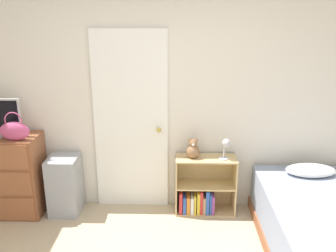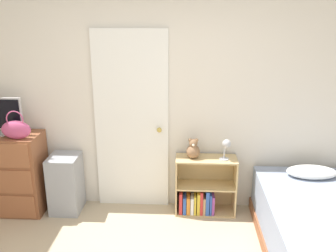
{
  "view_description": "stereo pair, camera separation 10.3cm",
  "coord_description": "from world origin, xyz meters",
  "px_view_note": "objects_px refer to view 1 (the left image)",
  "views": [
    {
      "loc": [
        0.26,
        -2.08,
        2.28
      ],
      "look_at": [
        0.16,
        1.66,
        1.06
      ],
      "focal_mm": 40.0,
      "sensor_mm": 36.0,
      "label": 1
    },
    {
      "loc": [
        0.36,
        -2.07,
        2.28
      ],
      "look_at": [
        0.16,
        1.66,
        1.06
      ],
      "focal_mm": 40.0,
      "sensor_mm": 36.0,
      "label": 2
    }
  ],
  "objects_px": {
    "dresser": "(4,175)",
    "storage_bin": "(65,185)",
    "teddy_bear": "(193,149)",
    "bed": "(331,232)",
    "desk_lamp": "(226,145)",
    "handbag": "(15,131)",
    "bookshelf": "(201,192)"
  },
  "relations": [
    {
      "from": "desk_lamp",
      "to": "bed",
      "type": "xyz_separation_m",
      "value": [
        0.91,
        -0.75,
        -0.56
      ]
    },
    {
      "from": "teddy_bear",
      "to": "bed",
      "type": "xyz_separation_m",
      "value": [
        1.26,
        -0.79,
        -0.49
      ]
    },
    {
      "from": "handbag",
      "to": "bed",
      "type": "xyz_separation_m",
      "value": [
        3.12,
        -0.59,
        -0.76
      ]
    },
    {
      "from": "handbag",
      "to": "dresser",
      "type": "bearing_deg",
      "value": 153.04
    },
    {
      "from": "dresser",
      "to": "desk_lamp",
      "type": "distance_m",
      "value": 2.49
    },
    {
      "from": "handbag",
      "to": "storage_bin",
      "type": "bearing_deg",
      "value": 20.12
    },
    {
      "from": "storage_bin",
      "to": "bed",
      "type": "distance_m",
      "value": 2.8
    },
    {
      "from": "dresser",
      "to": "bed",
      "type": "xyz_separation_m",
      "value": [
        3.37,
        -0.72,
        -0.19
      ]
    },
    {
      "from": "handbag",
      "to": "storage_bin",
      "type": "xyz_separation_m",
      "value": [
        0.42,
        0.15,
        -0.7
      ]
    },
    {
      "from": "handbag",
      "to": "teddy_bear",
      "type": "distance_m",
      "value": 1.89
    },
    {
      "from": "dresser",
      "to": "bookshelf",
      "type": "bearing_deg",
      "value": 1.95
    },
    {
      "from": "bookshelf",
      "to": "desk_lamp",
      "type": "xyz_separation_m",
      "value": [
        0.25,
        -0.04,
        0.58
      ]
    },
    {
      "from": "teddy_bear",
      "to": "desk_lamp",
      "type": "distance_m",
      "value": 0.36
    },
    {
      "from": "bed",
      "to": "storage_bin",
      "type": "bearing_deg",
      "value": 164.49
    },
    {
      "from": "handbag",
      "to": "teddy_bear",
      "type": "height_order",
      "value": "handbag"
    },
    {
      "from": "dresser",
      "to": "teddy_bear",
      "type": "xyz_separation_m",
      "value": [
        2.11,
        0.08,
        0.3
      ]
    },
    {
      "from": "storage_bin",
      "to": "bookshelf",
      "type": "xyz_separation_m",
      "value": [
        1.55,
        0.04,
        -0.09
      ]
    },
    {
      "from": "bookshelf",
      "to": "desk_lamp",
      "type": "bearing_deg",
      "value": -9.08
    },
    {
      "from": "storage_bin",
      "to": "desk_lamp",
      "type": "relative_size",
      "value": 2.81
    },
    {
      "from": "bed",
      "to": "desk_lamp",
      "type": "bearing_deg",
      "value": 140.22
    },
    {
      "from": "dresser",
      "to": "handbag",
      "type": "relative_size",
      "value": 2.93
    },
    {
      "from": "teddy_bear",
      "to": "bed",
      "type": "height_order",
      "value": "teddy_bear"
    },
    {
      "from": "dresser",
      "to": "storage_bin",
      "type": "distance_m",
      "value": 0.68
    },
    {
      "from": "teddy_bear",
      "to": "handbag",
      "type": "bearing_deg",
      "value": -173.89
    },
    {
      "from": "handbag",
      "to": "bed",
      "type": "bearing_deg",
      "value": -10.79
    },
    {
      "from": "teddy_bear",
      "to": "dresser",
      "type": "bearing_deg",
      "value": -177.94
    },
    {
      "from": "dresser",
      "to": "bed",
      "type": "height_order",
      "value": "dresser"
    },
    {
      "from": "desk_lamp",
      "to": "storage_bin",
      "type": "bearing_deg",
      "value": -179.83
    },
    {
      "from": "storage_bin",
      "to": "desk_lamp",
      "type": "xyz_separation_m",
      "value": [
        1.79,
        0.01,
        0.49
      ]
    },
    {
      "from": "teddy_bear",
      "to": "bed",
      "type": "relative_size",
      "value": 0.12
    },
    {
      "from": "dresser",
      "to": "handbag",
      "type": "distance_m",
      "value": 0.63
    },
    {
      "from": "handbag",
      "to": "desk_lamp",
      "type": "height_order",
      "value": "handbag"
    }
  ]
}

